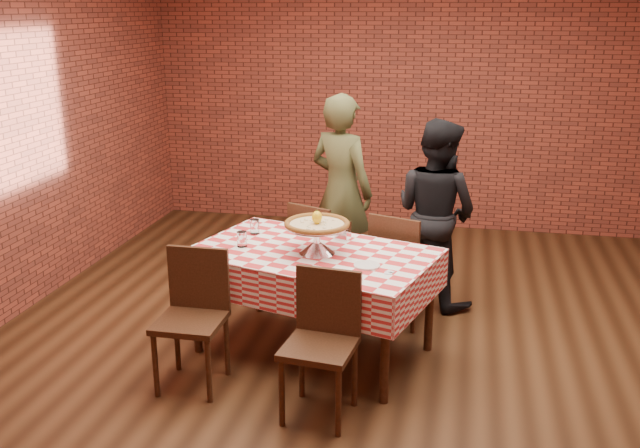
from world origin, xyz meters
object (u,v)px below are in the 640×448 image
(condiment_caddy, at_px, (343,231))
(chair_far_left, at_px, (321,253))
(diner_olive, at_px, (341,191))
(pizza, at_px, (317,225))
(chair_far_right, at_px, (403,267))
(chair_near_left, at_px, (190,323))
(water_glass_right, at_px, (255,226))
(table, at_px, (313,302))
(diner_black, at_px, (436,213))
(chair_near_right, at_px, (319,349))
(pizza_stand, at_px, (317,239))
(water_glass_left, at_px, (242,239))

(condiment_caddy, height_order, chair_far_left, condiment_caddy)
(chair_far_left, height_order, diner_olive, diner_olive)
(pizza, height_order, chair_far_right, pizza)
(chair_far_right, bearing_deg, condiment_caddy, 61.22)
(pizza, bearing_deg, chair_near_left, -139.10)
(water_glass_right, bearing_deg, condiment_caddy, -0.60)
(chair_far_left, bearing_deg, pizza, 122.22)
(condiment_caddy, distance_m, diner_olive, 1.08)
(table, height_order, diner_black, diner_black)
(chair_near_left, height_order, chair_far_right, chair_near_left)
(chair_far_left, bearing_deg, table, 120.34)
(chair_near_right, distance_m, chair_far_left, 1.70)
(pizza_stand, distance_m, diner_black, 1.35)
(diner_olive, distance_m, diner_black, 0.86)
(condiment_caddy, height_order, diner_olive, diner_olive)
(pizza_stand, distance_m, chair_far_left, 0.99)
(chair_near_right, relative_size, chair_far_right, 0.99)
(chair_near_right, bearing_deg, chair_far_right, 83.02)
(pizza_stand, distance_m, chair_far_right, 0.96)
(chair_far_right, distance_m, diner_olive, 1.00)
(pizza_stand, bearing_deg, water_glass_right, 149.17)
(table, bearing_deg, diner_black, 54.55)
(water_glass_left, distance_m, chair_near_right, 1.14)
(chair_far_left, distance_m, chair_far_right, 0.71)
(pizza_stand, xyz_separation_m, chair_far_right, (0.53, 0.69, -0.41))
(water_glass_left, distance_m, water_glass_right, 0.30)
(chair_near_left, xyz_separation_m, diner_olive, (0.62, 1.98, 0.40))
(diner_black, bearing_deg, water_glass_right, 66.14)
(pizza_stand, bearing_deg, chair_far_left, 99.80)
(pizza, height_order, chair_near_left, pizza)
(chair_far_left, bearing_deg, water_glass_left, 88.36)
(chair_near_left, height_order, diner_olive, diner_olive)
(table, bearing_deg, chair_near_left, -136.21)
(water_glass_left, bearing_deg, pizza_stand, -2.09)
(water_glass_left, height_order, diner_black, diner_black)
(pizza_stand, distance_m, condiment_caddy, 0.34)
(condiment_caddy, distance_m, chair_near_right, 1.17)
(pizza_stand, distance_m, pizza, 0.10)
(water_glass_left, xyz_separation_m, diner_olive, (0.46, 1.35, 0.03))
(table, bearing_deg, chair_near_right, -75.25)
(pizza, distance_m, diner_black, 1.36)
(pizza, distance_m, water_glass_right, 0.65)
(chair_near_left, bearing_deg, pizza_stand, 40.37)
(condiment_caddy, relative_size, chair_far_left, 0.16)
(chair_near_right, xyz_separation_m, diner_black, (0.56, 1.91, 0.32))
(chair_near_right, relative_size, diner_black, 0.58)
(chair_far_left, height_order, chair_far_right, chair_far_right)
(chair_near_right, distance_m, diner_black, 2.02)
(pizza, bearing_deg, chair_far_right, 52.41)
(chair_near_right, bearing_deg, condiment_caddy, 99.35)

